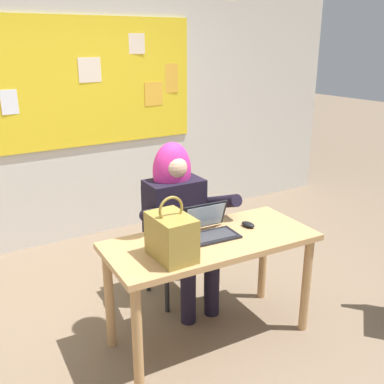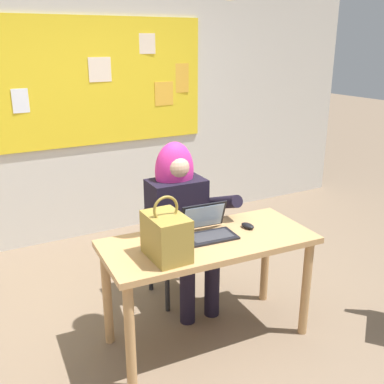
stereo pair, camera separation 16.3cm
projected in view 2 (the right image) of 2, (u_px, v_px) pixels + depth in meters
name	position (u px, v px, depth m)	size (l,w,h in m)	color
ground_plane	(193.00, 341.00, 3.04)	(24.00, 24.00, 0.00)	#75604C
wall_back_bulletin	(88.00, 104.00, 4.36)	(6.39, 2.30, 2.67)	beige
desk_main	(209.00, 254.00, 2.89)	(1.39, 0.68, 0.73)	tan
chair_at_desk	(174.00, 234.00, 3.52)	(0.44, 0.44, 0.88)	#2D3347
person_costumed	(180.00, 212.00, 3.33)	(0.60, 0.61, 1.23)	black
laptop	(208.00, 229.00, 2.90)	(0.34, 0.29, 0.20)	black
computer_mouse	(248.00, 226.00, 3.01)	(0.06, 0.10, 0.03)	black
handbag	(166.00, 236.00, 2.57)	(0.20, 0.30, 0.38)	olive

